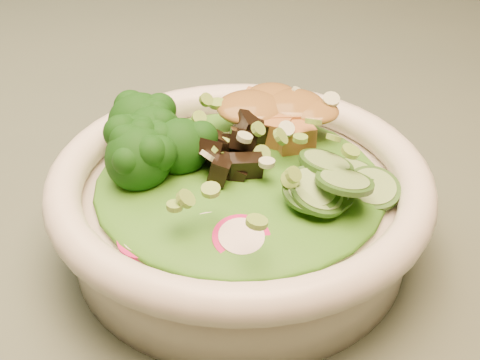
{
  "coord_description": "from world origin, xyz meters",
  "views": [
    {
      "loc": [
        0.07,
        -0.43,
        1.04
      ],
      "look_at": [
        0.06,
        -0.09,
        0.8
      ],
      "focal_mm": 50.0,
      "sensor_mm": 36.0,
      "label": 1
    }
  ],
  "objects": [
    {
      "name": "dining_table",
      "position": [
        0.0,
        0.0,
        0.64
      ],
      "size": [
        1.2,
        0.8,
        0.75
      ],
      "color": "black",
      "rests_on": "ground"
    },
    {
      "name": "salad_bowl",
      "position": [
        0.06,
        -0.09,
        0.78
      ],
      "size": [
        0.24,
        0.24,
        0.06
      ],
      "rotation": [
        0.0,
        0.0,
        0.1
      ],
      "color": "silver",
      "rests_on": "dining_table"
    },
    {
      "name": "lettuce_bed",
      "position": [
        0.06,
        -0.09,
        0.8
      ],
      "size": [
        0.18,
        0.18,
        0.02
      ],
      "primitive_type": "ellipsoid",
      "color": "#276014",
      "rests_on": "salad_bowl"
    },
    {
      "name": "broccoli_florets",
      "position": [
        0.0,
        -0.08,
        0.82
      ],
      "size": [
        0.08,
        0.07,
        0.04
      ],
      "primitive_type": null,
      "rotation": [
        0.0,
        0.0,
        0.1
      ],
      "color": "black",
      "rests_on": "salad_bowl"
    },
    {
      "name": "radish_slices",
      "position": [
        0.04,
        -0.15,
        0.81
      ],
      "size": [
        0.1,
        0.04,
        0.02
      ],
      "primitive_type": null,
      "rotation": [
        0.0,
        0.0,
        0.1
      ],
      "color": "#B50D55",
      "rests_on": "salad_bowl"
    },
    {
      "name": "cucumber_slices",
      "position": [
        0.11,
        -0.11,
        0.81
      ],
      "size": [
        0.07,
        0.07,
        0.03
      ],
      "primitive_type": null,
      "rotation": [
        0.0,
        0.0,
        0.1
      ],
      "color": "#86B062",
      "rests_on": "salad_bowl"
    },
    {
      "name": "mushroom_heap",
      "position": [
        0.06,
        -0.08,
        0.82
      ],
      "size": [
        0.07,
        0.07,
        0.04
      ],
      "primitive_type": null,
      "rotation": [
        0.0,
        0.0,
        0.1
      ],
      "color": "black",
      "rests_on": "salad_bowl"
    },
    {
      "name": "tofu_cubes",
      "position": [
        0.07,
        -0.04,
        0.81
      ],
      "size": [
        0.08,
        0.06,
        0.03
      ],
      "primitive_type": null,
      "rotation": [
        0.0,
        0.0,
        0.1
      ],
      "color": "#A86A38",
      "rests_on": "salad_bowl"
    },
    {
      "name": "peanut_sauce",
      "position": [
        0.07,
        -0.04,
        0.83
      ],
      "size": [
        0.06,
        0.05,
        0.01
      ],
      "primitive_type": "ellipsoid",
      "color": "brown",
      "rests_on": "tofu_cubes"
    },
    {
      "name": "scallion_garnish",
      "position": [
        0.06,
        -0.09,
        0.82
      ],
      "size": [
        0.17,
        0.17,
        0.02
      ],
      "primitive_type": null,
      "color": "#6FA038",
      "rests_on": "salad_bowl"
    }
  ]
}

